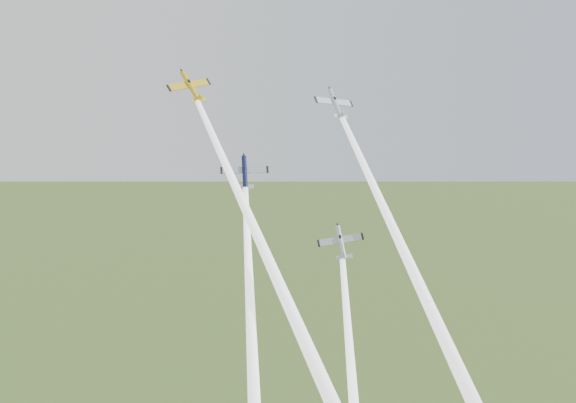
{
  "coord_description": "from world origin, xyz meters",
  "views": [
    {
      "loc": [
        -53.49,
        -109.93,
        107.99
      ],
      "look_at": [
        0.0,
        -6.0,
        92.0
      ],
      "focal_mm": 45.0,
      "sensor_mm": 36.0,
      "label": 1
    }
  ],
  "objects": [
    {
      "name": "plane_yellow",
      "position": [
        -11.53,
        7.62,
        110.74
      ],
      "size": [
        10.13,
        7.56,
        8.4
      ],
      "primitive_type": null,
      "rotation": [
        0.89,
        -0.16,
        0.21
      ],
      "color": "yellow"
    },
    {
      "name": "smoke_trail_yellow",
      "position": [
        -6.71,
        -15.24,
        81.97
      ],
      "size": [
        11.71,
        44.24,
        54.19
      ],
      "primitive_type": null,
      "rotation": [
        -0.68,
        0.0,
        0.21
      ],
      "color": "white"
    },
    {
      "name": "plane_navy",
      "position": [
        -4.78,
        0.66,
        96.47
      ],
      "size": [
        9.75,
        8.64,
        7.16
      ],
      "primitive_type": null,
      "rotation": [
        0.89,
        -0.01,
        -0.37
      ],
      "color": "#0B1033"
    },
    {
      "name": "smoke_trail_navy",
      "position": [
        -12.78,
        -19.95,
        69.25
      ],
      "size": [
        17.63,
        40.21,
        51.08
      ],
      "primitive_type": null,
      "rotation": [
        -0.68,
        0.0,
        -0.37
      ],
      "color": "white"
    },
    {
      "name": "plane_silver_right",
      "position": [
        12.46,
        -0.02,
        107.92
      ],
      "size": [
        8.28,
        6.72,
        7.7
      ],
      "primitive_type": null,
      "rotation": [
        0.89,
        0.09,
        0.08
      ],
      "color": "silver"
    },
    {
      "name": "smoke_trail_silver_right",
      "position": [
        14.33,
        -22.03,
        80.71
      ],
      "size": [
        6.09,
        42.19,
        51.05
      ],
      "primitive_type": null,
      "rotation": [
        -0.68,
        0.0,
        0.08
      ],
      "color": "white"
    },
    {
      "name": "plane_silver_low",
      "position": [
        6.76,
        -11.7,
        85.6
      ],
      "size": [
        8.45,
        8.57,
        7.67
      ],
      "primitive_type": null,
      "rotation": [
        0.89,
        -0.15,
        -0.42
      ],
      "color": "#A2A8AF"
    }
  ]
}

